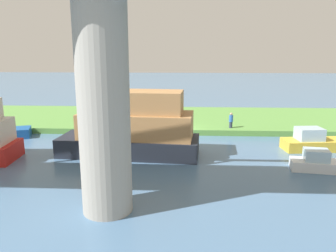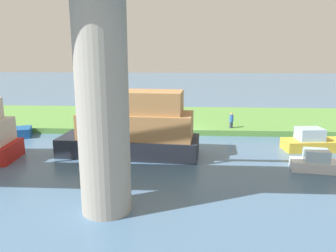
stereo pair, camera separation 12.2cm
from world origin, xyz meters
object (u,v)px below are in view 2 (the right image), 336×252
object	(u,v)px
bridge_pylon	(102,101)
riverboat_paddlewheel	(316,142)
mooring_post	(93,120)
houseboat_blue	(133,129)
pontoon_yellow	(322,163)
person_on_bank	(231,120)

from	to	relation	value
bridge_pylon	riverboat_paddlewheel	bearing A→B (deg)	-142.34
mooring_post	houseboat_blue	bearing A→B (deg)	123.87
mooring_post	pontoon_yellow	bearing A→B (deg)	149.76
mooring_post	person_on_bank	bearing A→B (deg)	176.83
bridge_pylon	person_on_bank	bearing A→B (deg)	-117.03
person_on_bank	riverboat_paddlewheel	bearing A→B (deg)	139.62
person_on_bank	pontoon_yellow	distance (m)	10.36
bridge_pylon	houseboat_blue	distance (m)	9.12
houseboat_blue	pontoon_yellow	distance (m)	12.59
bridge_pylon	person_on_bank	size ratio (longest dim) A/B	7.49
bridge_pylon	mooring_post	bearing A→B (deg)	-72.52
riverboat_paddlewheel	bridge_pylon	bearing A→B (deg)	37.66
mooring_post	houseboat_blue	world-z (taller)	houseboat_blue
person_on_bank	houseboat_blue	world-z (taller)	houseboat_blue
bridge_pylon	mooring_post	xyz separation A→B (m)	(5.01, -15.90, -4.25)
bridge_pylon	mooring_post	size ratio (longest dim) A/B	11.41
bridge_pylon	mooring_post	distance (m)	17.20
houseboat_blue	pontoon_yellow	bearing A→B (deg)	167.92
bridge_pylon	houseboat_blue	xyz separation A→B (m)	(0.03, -8.49, -3.33)
riverboat_paddlewheel	houseboat_blue	distance (m)	13.65
bridge_pylon	mooring_post	world-z (taller)	bridge_pylon
person_on_bank	houseboat_blue	bearing A→B (deg)	40.75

